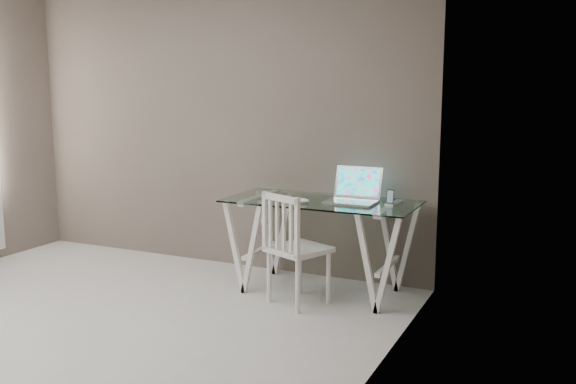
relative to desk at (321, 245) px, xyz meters
name	(u,v)px	position (x,y,z in m)	size (l,w,h in m)	color
room	(11,73)	(-1.24, -1.82, 1.33)	(4.50, 4.52, 2.71)	beige
desk	(321,245)	(0.00, 0.00, 0.00)	(1.50, 0.70, 0.75)	silver
chair	(292,244)	(-0.08, -0.39, 0.09)	(0.52, 0.52, 0.86)	silver
laptop	(354,194)	(0.25, 0.07, 0.43)	(0.38, 0.34, 0.26)	silver
keyboard	(280,199)	(-0.31, -0.09, 0.37)	(0.30, 0.13, 0.01)	silver
mouse	(302,200)	(-0.10, -0.15, 0.38)	(0.12, 0.07, 0.04)	white
phone_dock	(390,201)	(0.54, 0.03, 0.40)	(0.06, 0.06, 0.12)	white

